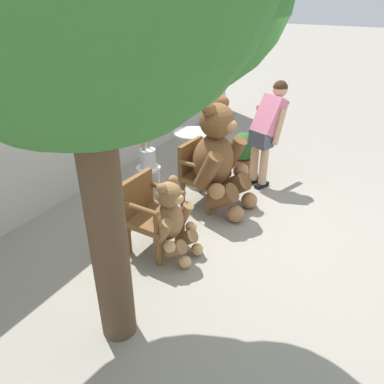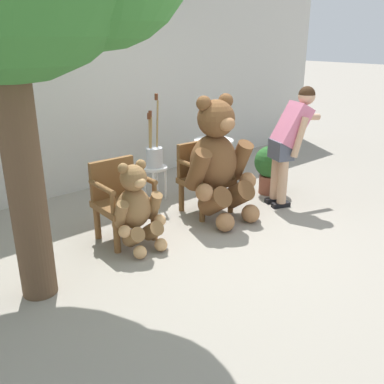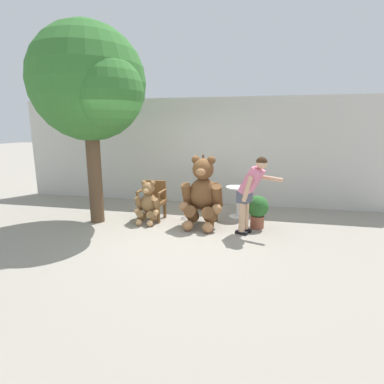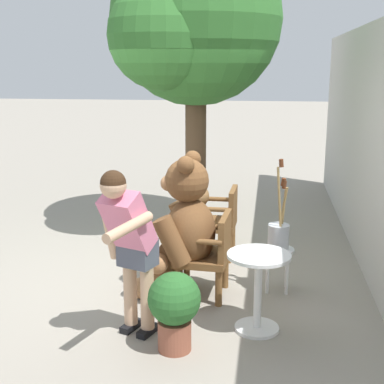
{
  "view_description": "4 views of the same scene",
  "coord_description": "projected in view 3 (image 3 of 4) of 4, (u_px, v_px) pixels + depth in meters",
  "views": [
    {
      "loc": [
        -3.43,
        -1.51,
        2.65
      ],
      "look_at": [
        -0.18,
        0.33,
        0.6
      ],
      "focal_mm": 35.0,
      "sensor_mm": 36.0,
      "label": 1
    },
    {
      "loc": [
        -2.83,
        -3.1,
        2.11
      ],
      "look_at": [
        -0.12,
        0.02,
        0.59
      ],
      "focal_mm": 40.0,
      "sensor_mm": 36.0,
      "label": 2
    },
    {
      "loc": [
        1.67,
        -5.58,
        2.05
      ],
      "look_at": [
        0.36,
        0.43,
        0.71
      ],
      "focal_mm": 28.0,
      "sensor_mm": 36.0,
      "label": 3
    },
    {
      "loc": [
        5.71,
        1.21,
        2.32
      ],
      "look_at": [
        -0.14,
        0.36,
        0.91
      ],
      "focal_mm": 50.0,
      "sensor_mm": 36.0,
      "label": 4
    }
  ],
  "objects": [
    {
      "name": "back_wall",
      "position": [
        195.0,
        152.0,
        8.1
      ],
      "size": [
        10.0,
        0.16,
        2.8
      ],
      "primitive_type": "cube",
      "color": "beige",
      "rests_on": "ground"
    },
    {
      "name": "patio_tree",
      "position": [
        92.0,
        86.0,
        5.96
      ],
      "size": [
        2.43,
        2.31,
        4.08
      ],
      "color": "brown",
      "rests_on": "ground"
    },
    {
      "name": "brush_bucket",
      "position": [
        201.0,
        187.0,
        7.18
      ],
      "size": [
        0.22,
        0.22,
        0.96
      ],
      "color": "silver",
      "rests_on": "white_stool"
    },
    {
      "name": "wooden_chair_right",
      "position": [
        205.0,
        202.0,
        6.49
      ],
      "size": [
        0.59,
        0.55,
        0.86
      ],
      "color": "brown",
      "rests_on": "ground"
    },
    {
      "name": "potted_plant",
      "position": [
        258.0,
        209.0,
        6.13
      ],
      "size": [
        0.44,
        0.44,
        0.68
      ],
      "color": "brown",
      "rests_on": "ground"
    },
    {
      "name": "ground_plane",
      "position": [
        170.0,
        230.0,
        6.11
      ],
      "size": [
        60.0,
        60.0,
        0.0
      ],
      "primitive_type": "plane",
      "color": "gray"
    },
    {
      "name": "person_visitor",
      "position": [
        251.0,
        189.0,
        5.66
      ],
      "size": [
        0.86,
        0.48,
        1.52
      ],
      "color": "black",
      "rests_on": "ground"
    },
    {
      "name": "teddy_bear_large",
      "position": [
        202.0,
        192.0,
        6.19
      ],
      "size": [
        0.89,
        0.86,
        1.48
      ],
      "color": "brown",
      "rests_on": "ground"
    },
    {
      "name": "white_stool",
      "position": [
        200.0,
        199.0,
        7.24
      ],
      "size": [
        0.34,
        0.34,
        0.46
      ],
      "color": "white",
      "rests_on": "ground"
    },
    {
      "name": "wooden_chair_left",
      "position": [
        153.0,
        199.0,
        6.74
      ],
      "size": [
        0.57,
        0.54,
        0.86
      ],
      "color": "brown",
      "rests_on": "ground"
    },
    {
      "name": "round_side_table",
      "position": [
        238.0,
        198.0,
        6.85
      ],
      "size": [
        0.56,
        0.56,
        0.72
      ],
      "color": "white",
      "rests_on": "ground"
    },
    {
      "name": "teddy_bear_small",
      "position": [
        148.0,
        202.0,
        6.46
      ],
      "size": [
        0.56,
        0.53,
        0.93
      ],
      "color": "olive",
      "rests_on": "ground"
    }
  ]
}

